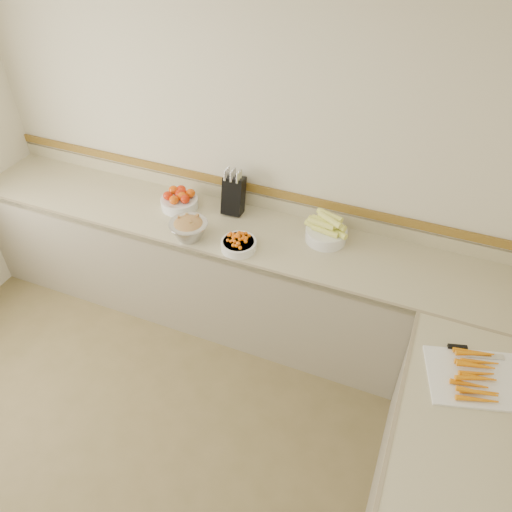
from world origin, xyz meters
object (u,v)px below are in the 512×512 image
at_px(knife_block, 233,194).
at_px(cutting_board, 475,376).
at_px(cherry_tomato_bowl, 239,243).
at_px(tomato_bowl, 179,200).
at_px(rhubarb_bowl, 189,228).
at_px(corn_bowl, 326,231).

height_order(knife_block, cutting_board, knife_block).
bearing_deg(cherry_tomato_bowl, knife_block, 118.22).
bearing_deg(cutting_board, tomato_bowl, 159.80).
bearing_deg(tomato_bowl, knife_block, 14.36).
relative_size(cherry_tomato_bowl, cutting_board, 0.44).
relative_size(rhubarb_bowl, cutting_board, 0.49).
relative_size(knife_block, tomato_bowl, 1.29).
height_order(knife_block, corn_bowl, knife_block).
relative_size(tomato_bowl, cutting_board, 0.51).
height_order(corn_bowl, cutting_board, corn_bowl).
xyz_separation_m(tomato_bowl, rhubarb_bowl, (0.24, -0.30, 0.02)).
bearing_deg(tomato_bowl, rhubarb_bowl, -51.45).
bearing_deg(tomato_bowl, cherry_tomato_bowl, -25.29).
bearing_deg(tomato_bowl, cutting_board, -20.20).
bearing_deg(cherry_tomato_bowl, rhubarb_bowl, -177.29).
relative_size(tomato_bowl, corn_bowl, 0.89).
height_order(cherry_tomato_bowl, cutting_board, cherry_tomato_bowl).
height_order(rhubarb_bowl, cutting_board, rhubarb_bowl).
distance_m(knife_block, rhubarb_bowl, 0.43).
relative_size(corn_bowl, rhubarb_bowl, 1.16).
bearing_deg(corn_bowl, rhubarb_bowl, -159.37).
bearing_deg(cutting_board, knife_block, 153.00).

